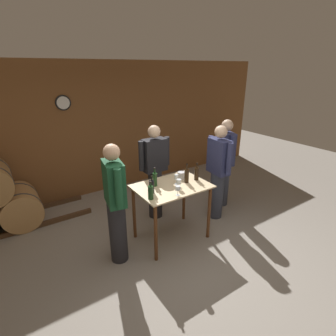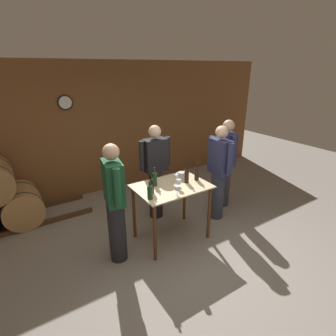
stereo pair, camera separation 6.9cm
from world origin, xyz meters
The scene contains 16 objects.
ground_plane centered at (0.00, 0.00, 0.00)m, with size 14.00×14.00×0.00m, color gray.
back_wall centered at (0.00, 2.81, 1.35)m, with size 8.40×0.08×2.70m.
tasting_table centered at (0.11, 0.52, 0.74)m, with size 1.09×0.77×0.91m.
wine_bottle_far_left centered at (-0.36, 0.33, 1.01)m, with size 0.07×0.07×0.26m.
wine_bottle_left centered at (-0.26, 0.48, 1.01)m, with size 0.08×0.08×0.27m.
wine_bottle_center centered at (-0.10, 0.65, 1.02)m, with size 0.07×0.07×0.29m.
wine_bottle_right centered at (0.36, 0.49, 1.03)m, with size 0.07×0.07×0.30m.
wine_bottle_far_right centered at (0.55, 0.49, 1.02)m, with size 0.07×0.07×0.28m.
wine_glass_near_left centered at (0.00, 0.22, 1.01)m, with size 0.07×0.07×0.14m.
wine_glass_near_center centered at (0.13, 0.37, 1.02)m, with size 0.07×0.07×0.15m.
wine_glass_near_right centered at (0.19, 0.52, 1.02)m, with size 0.06×0.06×0.16m.
ice_bucket centered at (0.38, 0.66, 0.96)m, with size 0.11×0.11×0.11m.
person_host centered at (1.56, 0.87, 0.89)m, with size 0.34×0.56×1.69m.
person_visitor_with_scarf centered at (1.13, 0.60, 0.89)m, with size 0.25×0.59×1.68m.
person_visitor_bearded centered at (0.23, 1.21, 0.89)m, with size 0.59×0.24×1.68m.
person_visitor_near_door centered at (-0.79, 0.50, 0.90)m, with size 0.29×0.58×1.70m.
Camera 1 is at (-1.90, -2.39, 2.56)m, focal length 28.00 mm.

